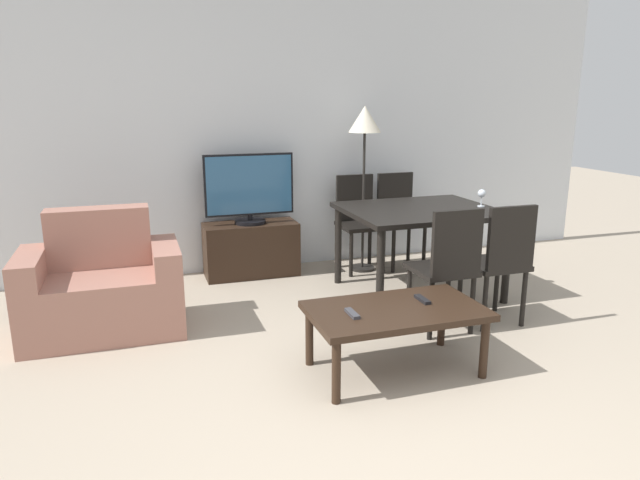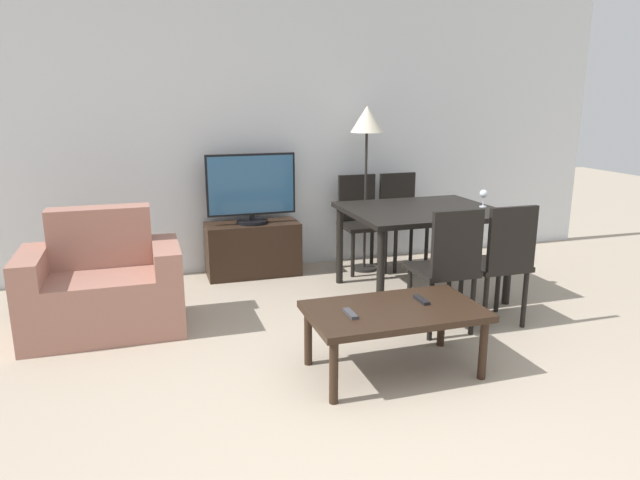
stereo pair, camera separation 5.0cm
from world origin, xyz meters
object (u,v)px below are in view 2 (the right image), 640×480
(wine_glass_left, at_px, (484,195))
(remote_secondary, at_px, (421,300))
(dining_table, at_px, (421,218))
(floor_lamp, at_px, (367,131))
(armchair, at_px, (104,288))
(dining_chair_near_right, at_px, (501,259))
(dining_chair_near, at_px, (448,264))
(tv_stand, at_px, (253,249))
(tv, at_px, (251,189))
(remote_primary, at_px, (350,314))
(coffee_table, at_px, (394,315))
(dining_chair_far_left, at_px, (360,217))
(dining_chair_far, at_px, (401,215))

(wine_glass_left, bearing_deg, remote_secondary, -135.59)
(dining_table, height_order, floor_lamp, floor_lamp)
(armchair, distance_m, dining_chair_near_right, 2.82)
(dining_chair_near, bearing_deg, tv_stand, 120.33)
(dining_table, bearing_deg, tv, 143.16)
(dining_chair_near_right, height_order, remote_primary, dining_chair_near_right)
(tv, bearing_deg, armchair, -142.49)
(armchair, relative_size, dining_chair_near, 1.18)
(dining_chair_near_right, bearing_deg, tv_stand, 129.67)
(coffee_table, relative_size, dining_chair_near, 1.15)
(dining_chair_near, relative_size, dining_chair_far_left, 1.00)
(armchair, relative_size, remote_primary, 7.09)
(armchair, bearing_deg, dining_chair_far_left, 20.61)
(tv_stand, relative_size, dining_table, 0.70)
(tv, xyz_separation_m, dining_chair_far_left, (1.02, -0.11, -0.31))
(floor_lamp, bearing_deg, wine_glass_left, -50.86)
(dining_chair_far, xyz_separation_m, remote_primary, (-1.31, -2.10, -0.09))
(dining_chair_far_left, relative_size, remote_primary, 5.99)
(tv_stand, xyz_separation_m, coffee_table, (0.43, -2.18, 0.11))
(coffee_table, relative_size, dining_chair_near_right, 1.15)
(dining_chair_far_left, bearing_deg, tv, 174.04)
(tv_stand, height_order, dining_chair_near, dining_chair_near)
(tv_stand, bearing_deg, wine_glass_left, -30.35)
(dining_chair_far_left, bearing_deg, coffee_table, -106.05)
(tv, relative_size, coffee_table, 0.78)
(coffee_table, height_order, wine_glass_left, wine_glass_left)
(floor_lamp, bearing_deg, armchair, -160.80)
(tv_stand, bearing_deg, dining_chair_far, -4.30)
(floor_lamp, xyz_separation_m, remote_secondary, (-0.42, -1.96, -0.90))
(dining_chair_near_right, bearing_deg, remote_primary, -160.74)
(remote_secondary, distance_m, wine_glass_left, 1.62)
(dining_table, xyz_separation_m, dining_chair_near_right, (0.21, -0.82, -0.14))
(tv_stand, height_order, tv, tv)
(coffee_table, distance_m, dining_table, 1.51)
(remote_secondary, bearing_deg, dining_chair_far, 67.89)
(tv_stand, height_order, dining_chair_far, dining_chair_far)
(armchair, height_order, remote_secondary, armchair)
(armchair, height_order, wine_glass_left, wine_glass_left)
(dining_chair_near_right, bearing_deg, floor_lamp, 104.17)
(remote_primary, distance_m, wine_glass_left, 2.04)
(armchair, height_order, floor_lamp, floor_lamp)
(armchair, height_order, coffee_table, armchair)
(dining_chair_far, xyz_separation_m, floor_lamp, (-0.40, -0.05, 0.81))
(tv, height_order, floor_lamp, floor_lamp)
(dining_chair_near, bearing_deg, remote_primary, -152.61)
(dining_table, bearing_deg, wine_glass_left, -10.69)
(dining_chair_near_right, xyz_separation_m, remote_primary, (-1.31, -0.46, -0.09))
(wine_glass_left, bearing_deg, dining_chair_near_right, -112.70)
(tv_stand, bearing_deg, floor_lamp, -8.83)
(dining_chair_far_left, distance_m, floor_lamp, 0.81)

